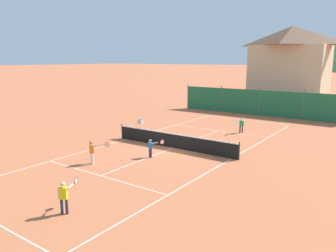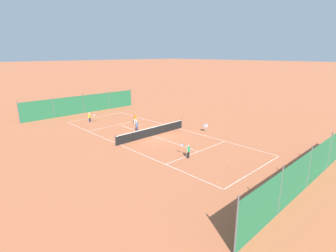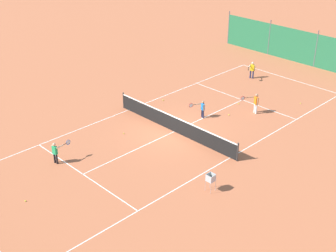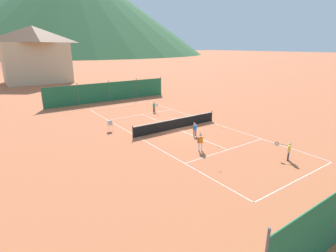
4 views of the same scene
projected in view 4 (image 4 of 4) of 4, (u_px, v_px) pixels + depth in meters
ground_plane at (176, 128)px, 24.53m from camera, size 600.00×600.00×0.00m
court_line_markings at (176, 128)px, 24.53m from camera, size 8.25×23.85×0.01m
tennis_net at (176, 123)px, 24.38m from camera, size 9.18×0.08×1.06m
windscreen_fence_far at (109, 92)px, 36.26m from camera, size 17.28×0.08×2.90m
player_near_baseline at (288, 150)px, 17.57m from camera, size 0.50×1.06×1.26m
player_near_service at (200, 141)px, 19.18m from camera, size 0.83×0.93×1.31m
player_far_baseline at (154, 106)px, 30.56m from camera, size 0.40×1.02×1.18m
player_far_service at (195, 128)px, 22.46m from camera, size 0.65×0.86×1.10m
tennis_ball_by_net_left at (224, 128)px, 24.49m from camera, size 0.07×0.07×0.07m
tennis_ball_mid_court at (129, 109)px, 31.96m from camera, size 0.07×0.07×0.07m
tennis_ball_by_net_right at (221, 171)px, 16.12m from camera, size 0.07×0.07×0.07m
tennis_ball_near_corner at (197, 142)px, 20.98m from camera, size 0.07×0.07×0.07m
tennis_ball_service_box at (219, 147)px, 19.95m from camera, size 0.07×0.07×0.07m
tennis_ball_alley_right at (177, 120)px, 27.30m from camera, size 0.07×0.07×0.07m
tennis_ball_far_corner at (149, 103)px, 35.21m from camera, size 0.07×0.07×0.07m
tennis_ball_alley_left at (161, 136)px, 22.40m from camera, size 0.07×0.07×0.07m
ball_hopper at (110, 124)px, 23.76m from camera, size 0.36×0.36×0.89m
alpine_chalet at (35, 54)px, 53.25m from camera, size 13.00×10.00×11.20m
mountain_west_ridge at (72, 7)px, 220.40m from camera, size 219.11×219.11×76.94m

